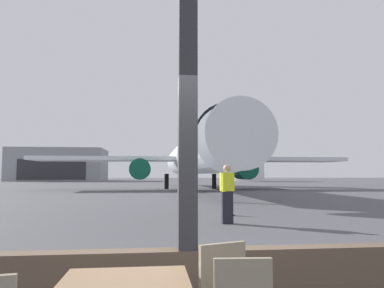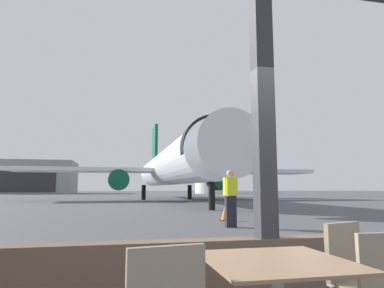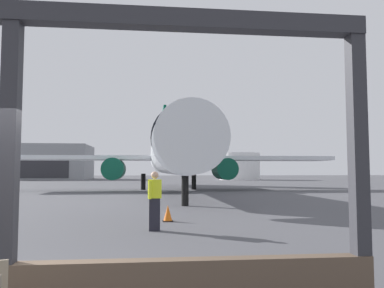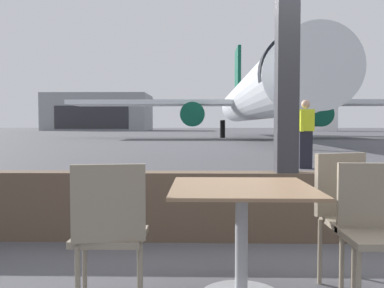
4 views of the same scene
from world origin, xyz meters
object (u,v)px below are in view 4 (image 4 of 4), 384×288
Objects in this scene: dining_table at (242,229)px; airplane at (255,98)px; cafe_chair_aisle_left at (110,226)px; ground_crew_worker at (305,133)px; cafe_chair_window_right at (376,222)px; cafe_chair_window_left at (349,208)px; distant_hangar at (100,113)px; traffic_cone at (304,153)px; fuel_storage_tank at (314,116)px.

dining_table is 0.02× the size of airplane.
ground_crew_worker is at bearing 69.06° from cafe_chair_aisle_left.
dining_table is 1.01× the size of cafe_chair_window_right.
distant_hangar is (-21.75, 82.44, 3.11)m from cafe_chair_window_left.
airplane reaches higher than traffic_cone.
distant_hangar reaches higher than fuel_storage_tank.
cafe_chair_aisle_left is 85.43m from distant_hangar.
ground_crew_worker reaches higher than dining_table.
fuel_storage_tank is at bearing 74.58° from dining_table.
cafe_chair_window_left is at bearing -104.92° from fuel_storage_tank.
dining_table is 0.04× the size of distant_hangar.
cafe_chair_window_left is 1.04× the size of cafe_chair_window_right.
cafe_chair_window_right is 0.04× the size of distant_hangar.
cafe_chair_window_left is 1.02× the size of cafe_chair_aisle_left.
dining_table is 1.54× the size of traffic_cone.
cafe_chair_window_right is 0.02× the size of airplane.
cafe_chair_aisle_left is at bearing -110.94° from ground_crew_worker.
cafe_chair_aisle_left is 10.97m from traffic_cone.
airplane is (4.00, 30.31, 2.76)m from dining_table.
fuel_storage_tank reaches higher than cafe_chair_aisle_left.
ground_crew_worker is (-1.62, -22.30, -2.31)m from airplane.
cafe_chair_window_right is at bearing -101.55° from traffic_cone.
fuel_storage_tank is at bearing -12.79° from distant_hangar.
distant_hangar reaches higher than ground_crew_worker.
cafe_chair_aisle_left is at bearing -76.30° from distant_hangar.
cafe_chair_window_right is 75.99m from fuel_storage_tank.
traffic_cone is (0.49, 2.08, -0.63)m from ground_crew_worker.
cafe_chair_window_right is (0.79, -0.10, 0.07)m from dining_table.
airplane reaches higher than distant_hangar.
cafe_chair_aisle_left reaches higher than dining_table.
ground_crew_worker is at bearing -105.28° from fuel_storage_tank.
dining_table is at bearing -97.52° from airplane.
cafe_chair_window_right is 0.97× the size of cafe_chair_aisle_left.
airplane is at bearing 83.97° from cafe_chair_window_right.
distant_hangar is at bearing 167.21° from fuel_storage_tank.
airplane is at bearing 86.81° from traffic_cone.
airplane is at bearing -110.67° from fuel_storage_tank.
cafe_chair_window_left is at bearing -75.22° from distant_hangar.
traffic_cone is 0.03× the size of distant_hangar.
cafe_chair_window_left is 0.04× the size of distant_hangar.
airplane is 1.78× the size of distant_hangar.
dining_table is 0.82m from cafe_chair_aisle_left.
ground_crew_worker is 78.30m from distant_hangar.
traffic_cone is (2.11, 9.84, -0.27)m from cafe_chair_window_left.
ground_crew_worker is 0.09× the size of distant_hangar.
cafe_chair_window_right is (0.03, -0.35, -0.02)m from cafe_chair_window_left.
cafe_chair_window_right is at bearing -104.83° from fuel_storage_tank.
cafe_chair_window_left is 75.66m from fuel_storage_tank.
distant_hangar reaches higher than traffic_cone.
cafe_chair_window_left is at bearing 95.57° from cafe_chair_window_right.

